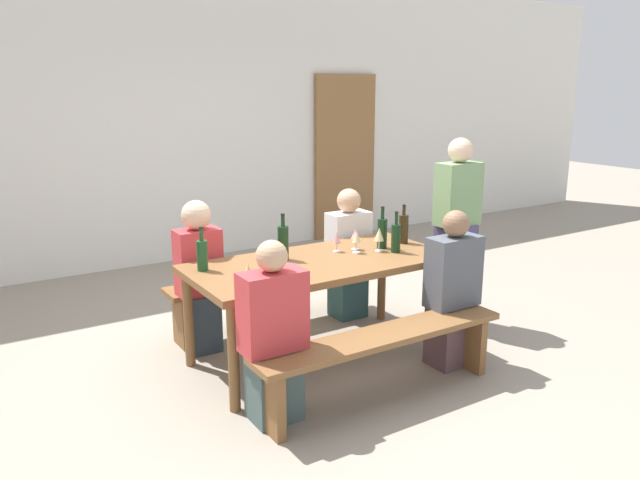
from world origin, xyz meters
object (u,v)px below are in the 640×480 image
wine_glass_3 (248,271)px  wine_glass_1 (379,235)px  wooden_door (345,157)px  tasting_table (320,271)px  seated_guest_far_0 (199,279)px  seated_guest_far_1 (348,257)px  seated_guest_near_1 (452,294)px  standing_host (456,236)px  bench_near (382,348)px  wine_bottle_4 (202,254)px  bench_far (272,286)px  wine_glass_0 (357,238)px  wine_glass_4 (337,238)px  wine_bottle_3 (382,232)px  wine_bottle_2 (403,228)px  seated_guest_near_0 (273,338)px  wine_glass_2 (355,235)px  wine_bottle_0 (396,237)px  wine_bottle_1 (283,242)px

wine_glass_3 → wine_glass_1: bearing=12.5°
wooden_door → tasting_table: 3.86m
seated_guest_far_0 → seated_guest_far_1: bearing=90.0°
seated_guest_near_1 → standing_host: bearing=-45.1°
bench_near → wine_bottle_4: wine_bottle_4 is taller
bench_near → seated_guest_near_1: seated_guest_near_1 is taller
bench_far → standing_host: (1.31, -0.76, 0.41)m
wooden_door → wine_glass_0: bearing=-123.0°
wine_glass_3 → wine_glass_4: 1.03m
wine_bottle_3 → wine_bottle_4: 1.40m
seated_guest_near_1 → seated_guest_far_0: bearing=50.3°
bench_near → wine_bottle_2: bearing=44.6°
wine_bottle_4 → wine_glass_0: (1.14, -0.19, 0.01)m
wine_bottle_2 → wine_bottle_4: bearing=175.1°
seated_guest_far_1 → bench_far: bearing=-102.8°
tasting_table → wine_bottle_4: size_ratio=6.24×
wooden_door → seated_guest_near_0: 4.77m
bench_far → wine_glass_1: 1.06m
wine_glass_0 → wine_glass_4: (-0.11, 0.11, -0.01)m
bench_far → seated_guest_far_0: bearing=-167.8°
wine_bottle_4 → seated_guest_near_1: seated_guest_near_1 is taller
bench_far → wine_glass_0: (0.34, -0.72, 0.52)m
bench_far → wine_glass_4: size_ratio=11.35×
seated_guest_near_0 → standing_host: 2.10m
wine_glass_2 → standing_host: bearing=-7.7°
seated_guest_near_0 → seated_guest_far_1: size_ratio=0.99×
wine_glass_1 → wine_glass_3: wine_glass_1 is taller
bench_far → wine_bottle_0: 1.17m
tasting_table → wine_bottle_0: bearing=-10.7°
bench_near → standing_host: 1.55m
wine_bottle_4 → wine_bottle_2: bearing=-4.9°
wine_bottle_3 → bench_near: bearing=-126.9°
bench_near → seated_guest_near_0: size_ratio=1.60×
wine_bottle_2 → seated_guest_near_1: size_ratio=0.27×
wine_glass_3 → seated_guest_near_1: seated_guest_near_1 is taller
bench_far → wine_bottle_4: bearing=-146.6°
wooden_door → wine_glass_0: 3.64m
bench_near → wine_bottle_1: size_ratio=5.30×
wine_bottle_3 → standing_host: bearing=-4.6°
bench_near → wine_glass_2: (0.39, 0.85, 0.51)m
wine_bottle_2 → standing_host: size_ratio=0.20×
tasting_table → standing_host: (1.31, -0.02, 0.09)m
bench_far → wine_bottle_3: bearing=-50.1°
wine_glass_0 → standing_host: bearing=-2.5°
wine_bottle_0 → standing_host: size_ratio=0.20×
tasting_table → wine_glass_2: 0.44m
wine_bottle_1 → seated_guest_far_0: 0.72m
seated_guest_near_1 → seated_guest_far_1: (-0.07, 1.19, 0.00)m
wine_glass_2 → seated_guest_near_0: bearing=-147.1°
wine_glass_1 → seated_guest_near_1: 0.70m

